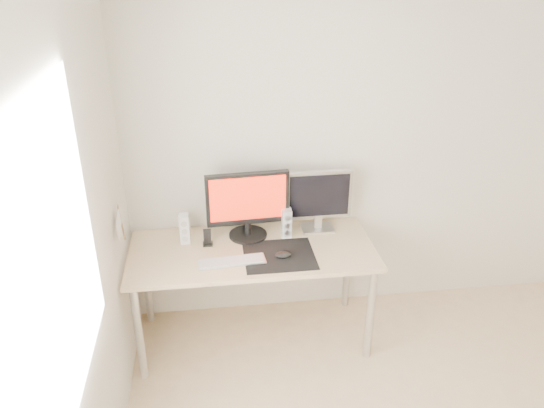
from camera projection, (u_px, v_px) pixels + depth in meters
wall_back at (379, 148)px, 3.67m from camera, size 3.50×0.00×3.50m
wall_left at (60, 336)px, 1.90m from camera, size 0.00×3.50×3.50m
window_pane at (51, 277)px, 1.80m from camera, size 0.00×1.30×1.30m
mousepad at (279, 255)px, 3.38m from camera, size 0.45×0.40×0.00m
mouse at (283, 255)px, 3.35m from camera, size 0.10×0.06×0.04m
desk at (252, 259)px, 3.49m from camera, size 1.60×0.70×0.73m
main_monitor at (248, 203)px, 3.49m from camera, size 0.55×0.27×0.47m
second_monitor at (319, 198)px, 3.59m from camera, size 0.45×0.16×0.43m
speaker_left at (185, 229)px, 3.49m from camera, size 0.06×0.08×0.20m
speaker_right at (286, 223)px, 3.56m from camera, size 0.06×0.08×0.20m
keyboard at (232, 261)px, 3.30m from camera, size 0.43×0.15×0.02m
phone_dock at (208, 240)px, 3.49m from camera, size 0.06×0.06×0.12m
pennant at (120, 223)px, 3.10m from camera, size 0.01×0.23×0.29m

